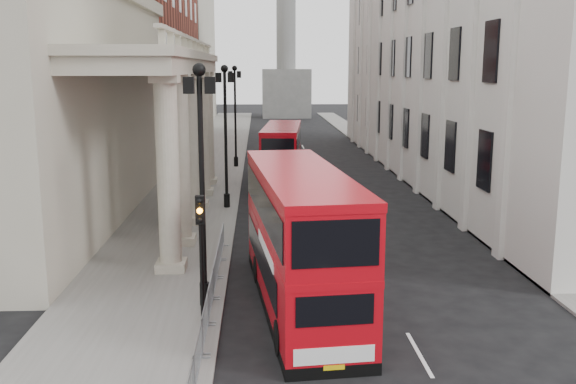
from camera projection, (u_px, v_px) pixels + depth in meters
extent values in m
plane|color=black|center=(215.00, 358.00, 18.61)|extent=(260.00, 260.00, 0.00)
cube|color=slate|center=(201.00, 179.00, 47.88)|extent=(6.00, 140.00, 0.12)
cube|color=slate|center=(420.00, 178.00, 48.61)|extent=(3.00, 140.00, 0.12)
cube|color=slate|center=(241.00, 179.00, 48.01)|extent=(0.20, 140.00, 0.14)
cube|color=#A29D88|center=(40.00, 111.00, 34.64)|extent=(9.00, 28.00, 12.00)
cube|color=maroon|center=(138.00, 39.00, 63.10)|extent=(9.00, 32.00, 22.00)
cube|color=#A29D88|center=(178.00, 55.00, 94.66)|extent=(9.00, 30.00, 20.00)
cube|color=beige|center=(452.00, 11.00, 48.30)|extent=(8.00, 55.00, 25.00)
cube|color=#60605E|center=(286.00, 93.00, 108.31)|extent=(8.00, 8.00, 8.00)
cylinder|color=black|center=(205.00, 294.00, 22.40)|extent=(0.36, 0.36, 0.80)
cylinder|color=black|center=(202.00, 193.00, 21.71)|extent=(0.18, 0.18, 8.00)
sphere|color=black|center=(199.00, 70.00, 20.93)|extent=(0.44, 0.44, 0.44)
cube|color=black|center=(210.00, 85.00, 21.04)|extent=(0.35, 0.35, 0.55)
cube|color=black|center=(189.00, 85.00, 21.01)|extent=(0.35, 0.35, 0.55)
cylinder|color=black|center=(227.00, 200.00, 38.09)|extent=(0.36, 0.36, 0.80)
cylinder|color=black|center=(226.00, 140.00, 37.40)|extent=(0.18, 0.18, 8.00)
sphere|color=black|center=(224.00, 69.00, 36.62)|extent=(0.44, 0.44, 0.44)
cube|color=black|center=(231.00, 78.00, 36.73)|extent=(0.35, 0.35, 0.55)
cube|color=black|center=(218.00, 78.00, 36.70)|extent=(0.35, 0.35, 0.55)
cylinder|color=black|center=(236.00, 162.00, 53.78)|extent=(0.36, 0.36, 0.80)
cylinder|color=black|center=(235.00, 119.00, 53.09)|extent=(0.18, 0.18, 8.00)
sphere|color=black|center=(235.00, 68.00, 52.30)|extent=(0.44, 0.44, 0.44)
cube|color=black|center=(239.00, 74.00, 52.42)|extent=(0.35, 0.35, 0.55)
cube|color=black|center=(230.00, 74.00, 52.38)|extent=(0.35, 0.35, 0.55)
cylinder|color=black|center=(202.00, 276.00, 20.20)|extent=(0.12, 0.12, 3.40)
cube|color=black|center=(200.00, 210.00, 19.78)|extent=(0.28, 0.22, 0.90)
sphere|color=black|center=(199.00, 201.00, 19.60)|extent=(0.18, 0.18, 0.18)
sphere|color=orange|center=(200.00, 211.00, 19.66)|extent=(0.18, 0.18, 0.18)
sphere|color=black|center=(200.00, 220.00, 19.71)|extent=(0.18, 0.18, 0.18)
cube|color=gray|center=(198.00, 357.00, 17.19)|extent=(0.50, 2.30, 1.10)
cube|color=gray|center=(205.00, 322.00, 19.49)|extent=(0.50, 2.30, 1.10)
cube|color=gray|center=(211.00, 295.00, 21.80)|extent=(0.50, 2.30, 1.10)
cube|color=gray|center=(215.00, 274.00, 24.10)|extent=(0.50, 2.30, 1.10)
cube|color=gray|center=(219.00, 256.00, 26.40)|extent=(0.50, 2.30, 1.10)
cube|color=gray|center=(222.00, 241.00, 28.71)|extent=(0.50, 2.30, 1.10)
cube|color=#B80812|center=(300.00, 266.00, 22.50)|extent=(3.77, 11.37, 2.13)
cube|color=#B80812|center=(300.00, 205.00, 22.08)|extent=(3.77, 11.37, 1.86)
cube|color=#B80812|center=(301.00, 174.00, 21.87)|extent=(3.82, 11.42, 0.27)
cube|color=black|center=(300.00, 300.00, 22.74)|extent=(3.79, 11.37, 0.37)
cube|color=black|center=(300.00, 259.00, 22.45)|extent=(3.62, 9.26, 1.06)
cube|color=black|center=(300.00, 202.00, 22.06)|extent=(3.77, 10.74, 1.17)
cube|color=white|center=(334.00, 355.00, 17.23)|extent=(2.23, 0.29, 0.48)
cube|color=yellow|center=(334.00, 367.00, 17.29)|extent=(0.59, 0.10, 0.14)
cylinder|color=black|center=(281.00, 338.00, 18.73)|extent=(0.45, 1.09, 1.06)
cylinder|color=black|center=(361.00, 333.00, 19.08)|extent=(0.45, 1.09, 1.06)
cylinder|color=black|center=(259.00, 270.00, 25.03)|extent=(0.45, 1.09, 1.06)
cylinder|color=black|center=(319.00, 267.00, 25.37)|extent=(0.45, 1.09, 1.06)
cube|color=#A60710|center=(282.00, 168.00, 45.41)|extent=(3.25, 10.05, 1.88)
cube|color=#A60710|center=(282.00, 141.00, 45.04)|extent=(3.25, 10.05, 1.65)
cube|color=#A60710|center=(282.00, 127.00, 44.86)|extent=(3.29, 10.09, 0.24)
cube|color=black|center=(282.00, 183.00, 45.63)|extent=(3.26, 10.05, 0.33)
cube|color=black|center=(282.00, 165.00, 45.37)|extent=(3.13, 8.18, 0.94)
cube|color=black|center=(282.00, 139.00, 45.02)|extent=(3.25, 9.49, 1.03)
cube|color=white|center=(278.00, 190.00, 40.71)|extent=(1.97, 0.24, 0.42)
cube|color=yellow|center=(278.00, 195.00, 40.76)|extent=(0.52, 0.08, 0.12)
cylinder|color=black|center=(263.00, 188.00, 42.25)|extent=(0.39, 0.96, 0.94)
cylinder|color=black|center=(295.00, 188.00, 42.15)|extent=(0.39, 0.96, 0.94)
cylinder|color=black|center=(270.00, 174.00, 47.88)|extent=(0.39, 0.96, 0.94)
cylinder|color=black|center=(298.00, 174.00, 47.78)|extent=(0.39, 0.96, 0.94)
imported|color=black|center=(172.00, 210.00, 32.97)|extent=(0.72, 0.50, 1.92)
imported|color=black|center=(174.00, 201.00, 35.18)|extent=(0.96, 0.76, 1.91)
imported|color=black|center=(186.00, 189.00, 39.64)|extent=(0.84, 0.60, 1.59)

